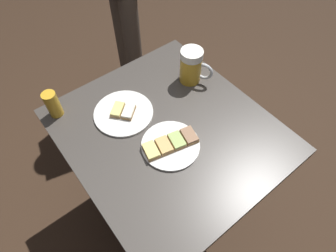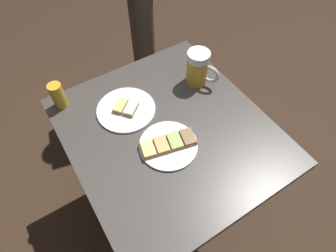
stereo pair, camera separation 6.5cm
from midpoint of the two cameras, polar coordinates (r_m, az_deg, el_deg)
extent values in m
plane|color=#382619|center=(1.79, 1.08, -15.30)|extent=(6.00, 6.00, 0.00)
cylinder|color=black|center=(1.78, 1.09, -15.21)|extent=(0.44, 0.44, 0.01)
cylinder|color=black|center=(1.43, 1.32, -9.77)|extent=(0.09, 0.09, 0.74)
cube|color=#423D38|center=(1.11, 1.68, -1.22)|extent=(0.83, 0.75, 0.04)
cylinder|color=white|center=(1.05, 1.85, -3.97)|extent=(0.22, 0.22, 0.01)
cube|color=#9E7547|center=(1.06, 5.81, -2.47)|extent=(0.08, 0.06, 0.01)
cube|color=#997051|center=(1.05, 5.85, -2.17)|extent=(0.08, 0.06, 0.01)
cube|color=#9E7547|center=(1.05, 3.20, -3.25)|extent=(0.08, 0.06, 0.01)
cube|color=#ADC66B|center=(1.04, 3.22, -2.95)|extent=(0.08, 0.06, 0.01)
cube|color=#9E7547|center=(1.04, 0.52, -4.05)|extent=(0.08, 0.06, 0.01)
cube|color=#E5B266|center=(1.03, 0.53, -3.75)|extent=(0.08, 0.06, 0.01)
cube|color=#9E7547|center=(1.03, -2.21, -4.85)|extent=(0.08, 0.06, 0.01)
cube|color=#EFE07A|center=(1.02, -2.23, -4.55)|extent=(0.08, 0.06, 0.01)
cylinder|color=white|center=(1.16, -6.86, 3.26)|extent=(0.24, 0.24, 0.01)
cube|color=#9E7547|center=(1.16, -7.95, 3.87)|extent=(0.08, 0.08, 0.01)
cube|color=#EFE07A|center=(1.15, -8.01, 4.19)|extent=(0.08, 0.08, 0.01)
cube|color=#9E7547|center=(1.15, -5.86, 3.35)|extent=(0.08, 0.08, 0.01)
cube|color=white|center=(1.14, -5.90, 3.67)|extent=(0.08, 0.08, 0.01)
cylinder|color=gold|center=(1.24, 7.43, 10.97)|extent=(0.09, 0.09, 0.12)
cylinder|color=white|center=(1.19, 7.83, 13.74)|extent=(0.10, 0.10, 0.03)
torus|color=silver|center=(1.22, 9.99, 10.21)|extent=(0.08, 0.05, 0.08)
cylinder|color=gold|center=(1.20, -19.86, 5.74)|extent=(0.05, 0.05, 0.11)
cylinder|color=#51473D|center=(1.95, -3.24, 14.58)|extent=(0.11, 0.11, 0.88)
cylinder|color=#51473D|center=(2.12, -5.02, 18.11)|extent=(0.11, 0.11, 0.88)
camera|label=1|loc=(0.03, -88.27, 2.35)|focal=30.21mm
camera|label=2|loc=(0.03, 91.73, -2.35)|focal=30.21mm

